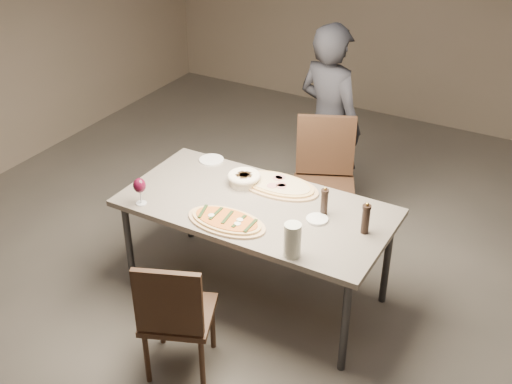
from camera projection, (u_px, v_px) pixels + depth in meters
The scene contains 14 objects.
room at pixel (256, 115), 3.91m from camera, with size 7.00×7.00×7.00m.
dining_table at pixel (256, 212), 4.28m from camera, with size 1.80×0.90×0.75m.
zucchini_pizza at pixel (227, 221), 4.05m from camera, with size 0.54×0.30×0.05m.
ham_pizza at pixel (277, 185), 4.44m from camera, with size 0.61×0.34×0.04m.
bread_basket at pixel (244, 178), 4.46m from camera, with size 0.23×0.23×0.08m.
oil_dish at pixel (317, 219), 4.08m from camera, with size 0.14×0.14×0.02m.
pepper_mill_left at pixel (324, 202), 4.10m from camera, with size 0.05×0.05×0.20m.
pepper_mill_right at pixel (366, 219), 3.92m from camera, with size 0.06×0.06×0.22m.
carafe at pixel (292, 240), 3.71m from camera, with size 0.10×0.10×0.22m.
wine_glass at pixel (140, 186), 4.19m from camera, with size 0.09×0.09×0.19m.
side_plate at pixel (211, 160), 4.78m from camera, with size 0.18×0.18×0.01m.
chair_near at pixel (175, 313), 3.73m from camera, with size 0.53×0.53×0.87m.
chair_far at pixel (324, 174), 4.99m from camera, with size 0.63×0.63×1.00m.
diner at pixel (329, 124), 5.15m from camera, with size 0.60×0.40×1.66m, color black.
Camera 1 is at (1.77, -3.13, 3.00)m, focal length 45.00 mm.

